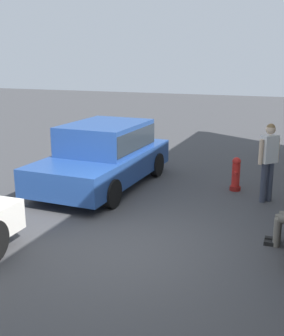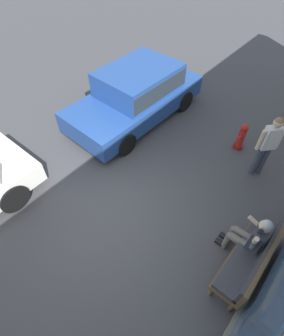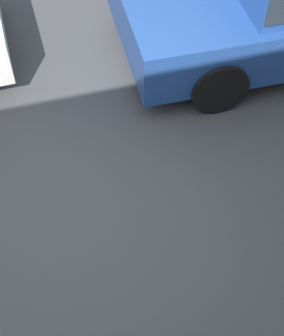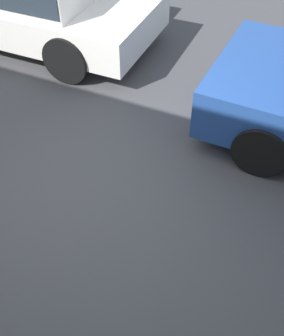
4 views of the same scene
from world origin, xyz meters
TOP-DOWN VIEW (x-y plane):
  - ground_plane at (0.00, 0.00)m, footprint 60.00×60.00m
  - parked_car_near at (-3.14, -1.88)m, footprint 4.34×2.07m
  - pedestrian_standing at (-3.30, 1.97)m, footprint 0.43×0.40m
  - fire_hydrant at (-3.86, 1.21)m, footprint 0.38×0.26m

SIDE VIEW (x-z plane):
  - ground_plane at x=0.00m, z-range 0.00..0.00m
  - fire_hydrant at x=-3.86m, z-range -0.01..0.80m
  - parked_car_near at x=-3.14m, z-range 0.06..1.60m
  - pedestrian_standing at x=-3.30m, z-range 0.16..1.89m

